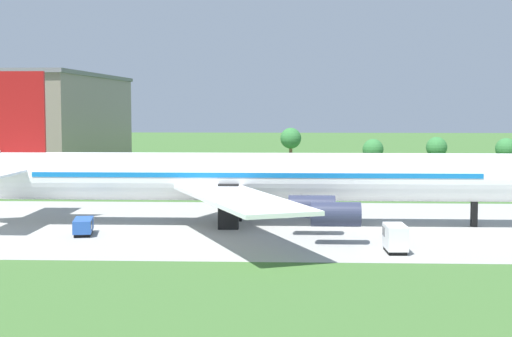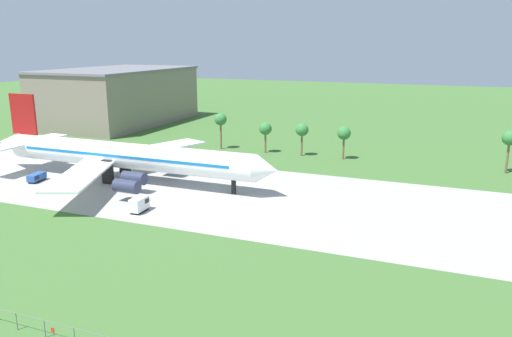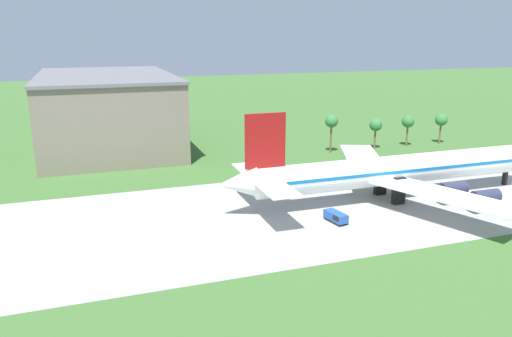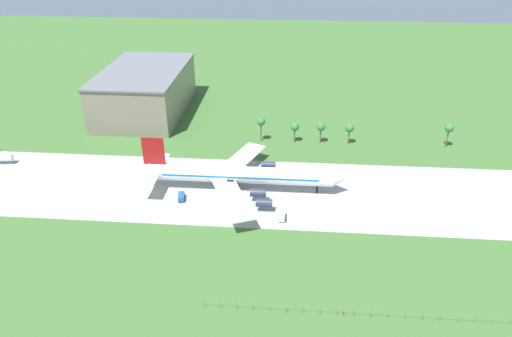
# 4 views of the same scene
# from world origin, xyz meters

# --- Properties ---
(jet_airliner) EXTENTS (74.77, 54.49, 18.78)m
(jet_airliner) POSITION_xyz_m (-38.32, 0.32, 5.90)
(jet_airliner) COLOR white
(jet_airliner) RESTS_ON ground_plane
(fuel_truck) EXTENTS (2.80, 5.01, 1.85)m
(fuel_truck) POSITION_xyz_m (-56.25, -7.84, 1.02)
(fuel_truck) COLOR black
(fuel_truck) RESTS_ON ground_plane
(terminal_building) EXTENTS (36.72, 61.20, 20.97)m
(terminal_building) POSITION_xyz_m (-90.42, 69.43, 10.50)
(terminal_building) COLOR slate
(terminal_building) RESTS_ON ground_plane
(palm_tree_row) EXTENTS (80.05, 3.60, 10.66)m
(palm_tree_row) POSITION_xyz_m (-2.33, 40.24, 7.62)
(palm_tree_row) COLOR brown
(palm_tree_row) RESTS_ON ground_plane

